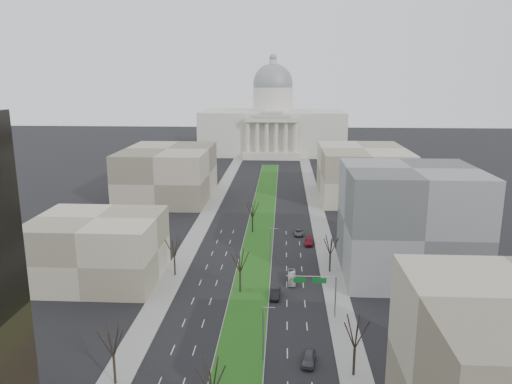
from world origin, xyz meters
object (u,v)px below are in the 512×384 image
(car_grey_near, at_px, (309,358))
(box_van, at_px, (292,277))
(car_black, at_px, (275,294))
(car_grey_far, at_px, (299,232))
(car_red, at_px, (309,242))

(car_grey_near, distance_m, box_van, 31.46)
(car_black, xyz_separation_m, car_grey_far, (5.72, 40.55, -0.09))
(car_grey_far, distance_m, box_van, 32.42)
(car_red, bearing_deg, car_grey_near, -87.48)
(box_van, bearing_deg, car_grey_far, 86.78)
(car_grey_far, bearing_deg, car_grey_near, -92.90)
(car_grey_near, bearing_deg, car_black, 111.17)
(car_black, xyz_separation_m, box_van, (3.37, 8.21, 0.10))
(car_red, bearing_deg, box_van, -95.98)
(car_black, bearing_deg, car_grey_far, 85.39)
(car_red, xyz_separation_m, box_van, (-4.87, -24.44, 0.14))
(car_red, distance_m, box_van, 24.92)
(car_red, bearing_deg, car_grey_far, 112.93)
(car_black, bearing_deg, box_van, 71.11)
(car_black, bearing_deg, car_red, 79.27)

